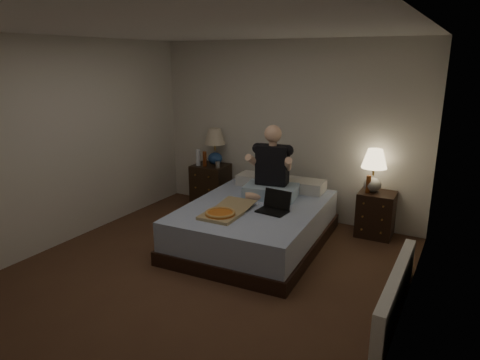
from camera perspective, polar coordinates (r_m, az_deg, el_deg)
The scene contains 18 objects.
floor at distance 4.69m, azimuth -5.47°, elevation -12.72°, with size 4.00×4.50×0.00m, color brown.
ceiling at distance 4.13m, azimuth -6.44°, elevation 19.38°, with size 4.00×4.50×0.00m, color white.
wall_back at distance 6.18m, azimuth 6.12°, elevation 6.58°, with size 4.00×2.50×0.00m, color silver.
wall_left at distance 5.61m, azimuth -23.01°, elevation 4.45°, with size 4.50×2.50×0.00m, color silver.
wall_right at distance 3.54m, azimuth 21.80°, elevation -1.58°, with size 4.50×2.50×0.00m, color silver.
bed at distance 5.34m, azimuth 1.99°, elevation -5.94°, with size 1.54×2.05×0.51m, color #5976B2.
nightstand_left at distance 6.67m, azimuth -3.90°, elevation -0.76°, with size 0.51×0.46×0.67m, color black.
nightstand_right at distance 5.85m, azimuth 17.65°, elevation -4.35°, with size 0.45×0.41×0.59m, color black.
lamp_left at distance 6.55m, azimuth -3.36°, elevation 4.48°, with size 0.32×0.32×0.56m, color navy, non-canonical shape.
lamp_right at distance 5.69m, azimuth 17.39°, elevation 1.18°, with size 0.32×0.32×0.56m, color gray, non-canonical shape.
water_bottle at distance 6.54m, azimuth -5.61°, elevation 3.01°, with size 0.07×0.07×0.25m, color silver.
soda_can at distance 6.38m, azimuth -3.00°, elevation 2.05°, with size 0.07×0.07×0.10m, color #B7B8B3.
beer_bottle_left at distance 6.49m, azimuth -4.73°, elevation 2.84°, with size 0.06×0.06×0.23m, color #63290E.
beer_bottle_right at distance 5.68m, azimuth 16.73°, elevation -0.54°, with size 0.06×0.06×0.23m, color #53250B.
person at distance 5.43m, azimuth 4.21°, elevation 2.39°, with size 0.66×0.52×0.93m, color black, non-canonical shape.
laptop at distance 4.98m, azimuth 4.34°, elevation -3.01°, with size 0.34×0.28×0.24m, color black, non-canonical shape.
pizza_box at distance 4.84m, azimuth -2.65°, elevation -4.53°, with size 0.40×0.76×0.08m, color tan, non-canonical shape.
radiator at distance 4.27m, azimuth 20.04°, elevation -13.74°, with size 0.10×1.60×0.40m, color white.
Camera 1 is at (2.37, -3.37, 2.24)m, focal length 32.00 mm.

